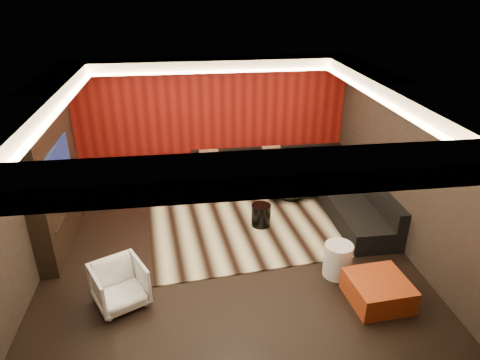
{
  "coord_description": "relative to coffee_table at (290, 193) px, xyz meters",
  "views": [
    {
      "loc": [
        -0.62,
        -6.14,
        4.29
      ],
      "look_at": [
        0.3,
        0.6,
        1.05
      ],
      "focal_mm": 32.0,
      "sensor_mm": 36.0,
      "label": 1
    }
  ],
  "objects": [
    {
      "name": "floor",
      "position": [
        -1.54,
        -1.74,
        -0.13
      ],
      "size": [
        6.0,
        6.0,
        0.02
      ],
      "primitive_type": "cube",
      "color": "black",
      "rests_on": "ground"
    },
    {
      "name": "ceiling",
      "position": [
        -1.54,
        -1.74,
        2.69
      ],
      "size": [
        6.0,
        6.0,
        0.02
      ],
      "primitive_type": "cube",
      "color": "silver",
      "rests_on": "ground"
    },
    {
      "name": "wall_back",
      "position": [
        -1.54,
        1.27,
        1.28
      ],
      "size": [
        6.0,
        0.02,
        2.8
      ],
      "primitive_type": "cube",
      "color": "black",
      "rests_on": "ground"
    },
    {
      "name": "wall_left",
      "position": [
        -4.55,
        -1.74,
        1.28
      ],
      "size": [
        0.02,
        6.0,
        2.8
      ],
      "primitive_type": "cube",
      "color": "black",
      "rests_on": "ground"
    },
    {
      "name": "wall_right",
      "position": [
        1.47,
        -1.74,
        1.28
      ],
      "size": [
        0.02,
        6.0,
        2.8
      ],
      "primitive_type": "cube",
      "color": "black",
      "rests_on": "ground"
    },
    {
      "name": "red_feature_wall",
      "position": [
        -1.54,
        1.23,
        1.28
      ],
      "size": [
        5.98,
        0.05,
        2.78
      ],
      "primitive_type": "cube",
      "color": "#6B0C0A",
      "rests_on": "ground"
    },
    {
      "name": "soffit_back",
      "position": [
        -1.54,
        0.96,
        2.57
      ],
      "size": [
        6.0,
        0.6,
        0.22
      ],
      "primitive_type": "cube",
      "color": "silver",
      "rests_on": "ground"
    },
    {
      "name": "soffit_front",
      "position": [
        -1.54,
        -4.44,
        2.57
      ],
      "size": [
        6.0,
        0.6,
        0.22
      ],
      "primitive_type": "cube",
      "color": "silver",
      "rests_on": "ground"
    },
    {
      "name": "soffit_left",
      "position": [
        -4.24,
        -1.74,
        2.57
      ],
      "size": [
        0.6,
        4.8,
        0.22
      ],
      "primitive_type": "cube",
      "color": "silver",
      "rests_on": "ground"
    },
    {
      "name": "soffit_right",
      "position": [
        1.16,
        -1.74,
        2.57
      ],
      "size": [
        0.6,
        4.8,
        0.22
      ],
      "primitive_type": "cube",
      "color": "silver",
      "rests_on": "ground"
    },
    {
      "name": "cove_back",
      "position": [
        -1.54,
        0.62,
        2.48
      ],
      "size": [
        4.8,
        0.08,
        0.04
      ],
      "primitive_type": "cube",
      "color": "#FFD899",
      "rests_on": "ground"
    },
    {
      "name": "cove_front",
      "position": [
        -1.54,
        -4.1,
        2.48
      ],
      "size": [
        4.8,
        0.08,
        0.04
      ],
      "primitive_type": "cube",
      "color": "#FFD899",
      "rests_on": "ground"
    },
    {
      "name": "cove_left",
      "position": [
        -3.9,
        -1.74,
        2.48
      ],
      "size": [
        0.08,
        4.8,
        0.04
      ],
      "primitive_type": "cube",
      "color": "#FFD899",
      "rests_on": "ground"
    },
    {
      "name": "cove_right",
      "position": [
        0.82,
        -1.74,
        2.48
      ],
      "size": [
        0.08,
        4.8,
        0.04
      ],
      "primitive_type": "cube",
      "color": "#FFD899",
      "rests_on": "ground"
    },
    {
      "name": "tv_surround",
      "position": [
        -4.39,
        -1.14,
        0.98
      ],
      "size": [
        0.3,
        2.0,
        2.2
      ],
      "primitive_type": "cube",
      "color": "black",
      "rests_on": "ground"
    },
    {
      "name": "tv_screen",
      "position": [
        -4.23,
        -1.14,
        1.33
      ],
      "size": [
        0.04,
        1.3,
        0.8
      ],
      "primitive_type": "cube",
      "color": "black",
      "rests_on": "ground"
    },
    {
      "name": "tv_shelf",
      "position": [
        -4.23,
        -1.14,
        0.58
      ],
      "size": [
        0.04,
        1.6,
        0.04
      ],
      "primitive_type": "cube",
      "color": "black",
      "rests_on": "ground"
    },
    {
      "name": "rug",
      "position": [
        -0.94,
        -0.88,
        -0.11
      ],
      "size": [
        4.27,
        3.37,
        0.02
      ],
      "primitive_type": "cube",
      "rotation": [
        0.0,
        0.0,
        0.1
      ],
      "color": "beige",
      "rests_on": "floor"
    },
    {
      "name": "coffee_table",
      "position": [
        0.0,
        0.0,
        0.0
      ],
      "size": [
        1.17,
        1.17,
        0.19
      ],
      "primitive_type": "cylinder",
      "rotation": [
        0.0,
        0.0,
        0.03
      ],
      "color": "black",
      "rests_on": "rug"
    },
    {
      "name": "drum_stool",
      "position": [
        -0.82,
        -1.02,
        0.12
      ],
      "size": [
        0.45,
        0.45,
        0.43
      ],
      "primitive_type": "cylinder",
      "rotation": [
        0.0,
        0.0,
        0.28
      ],
      "color": "black",
      "rests_on": "rug"
    },
    {
      "name": "striped_pouf",
      "position": [
        -2.69,
        0.37,
        0.08
      ],
      "size": [
        0.8,
        0.8,
        0.36
      ],
      "primitive_type": "ellipsoid",
      "rotation": [
        0.0,
        0.0,
        0.26
      ],
      "color": "beige",
      "rests_on": "rug"
    },
    {
      "name": "white_side_table",
      "position": [
        0.1,
        -2.63,
        0.16
      ],
      "size": [
        0.56,
        0.56,
        0.55
      ],
      "primitive_type": "cylinder",
      "rotation": [
        0.0,
        0.0,
        0.34
      ],
      "color": "silver",
      "rests_on": "floor"
    },
    {
      "name": "orange_ottoman",
      "position": [
        0.49,
        -3.3,
        0.07
      ],
      "size": [
        0.88,
        0.88,
        0.36
      ],
      "primitive_type": "cube",
      "rotation": [
        0.0,
        0.0,
        0.08
      ],
      "color": "#A12D14",
      "rests_on": "floor"
    },
    {
      "name": "armchair",
      "position": [
        -3.21,
        -2.85,
        0.21
      ],
      "size": [
        0.93,
        0.94,
        0.64
      ],
      "primitive_type": "imported",
      "rotation": [
        0.0,
        0.0,
        0.46
      ],
      "color": "silver",
      "rests_on": "floor"
    },
    {
      "name": "sectional_sofa",
      "position": [
        0.19,
        0.12,
        0.15
      ],
      "size": [
        3.65,
        3.5,
        0.75
      ],
      "color": "black",
      "rests_on": "floor"
    },
    {
      "name": "throw_pillows",
      "position": [
        0.03,
        0.54,
        0.5
      ],
      "size": [
        3.22,
        1.71,
        0.5
      ],
      "color": "#C8B892",
      "rests_on": "sectional_sofa"
    }
  ]
}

